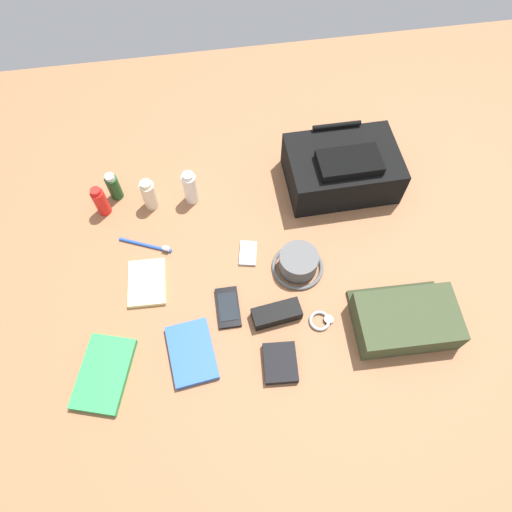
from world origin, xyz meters
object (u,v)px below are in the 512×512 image
at_px(lotion_bottle, 149,195).
at_px(backpack, 342,168).
at_px(cell_phone, 228,307).
at_px(toiletry_pouch, 405,320).
at_px(bucket_hat, 298,263).
at_px(wallet, 280,363).
at_px(sunscreen_spray, 101,201).
at_px(toothpaste_tube, 190,188).
at_px(notepad, 147,283).
at_px(travel_guidebook, 192,353).
at_px(sunglasses_case, 277,314).
at_px(toothbrush, 148,245).
at_px(shampoo_bottle, 114,187).
at_px(media_player, 248,253).
at_px(paperback_novel, 104,374).
at_px(wristwatch, 321,321).

bearing_deg(lotion_bottle, backpack, -0.27).
bearing_deg(cell_phone, toiletry_pouch, -14.67).
relative_size(backpack, toiletry_pouch, 1.26).
bearing_deg(bucket_hat, wallet, -110.32).
bearing_deg(sunscreen_spray, toothpaste_tube, 0.82).
height_order(toiletry_pouch, notepad, toiletry_pouch).
bearing_deg(toothpaste_tube, lotion_bottle, -179.14).
bearing_deg(sunscreen_spray, backpack, -0.07).
xyz_separation_m(travel_guidebook, sunglasses_case, (0.25, 0.07, 0.01)).
xyz_separation_m(bucket_hat, sunglasses_case, (-0.09, -0.15, -0.01)).
height_order(travel_guidebook, sunglasses_case, sunglasses_case).
bearing_deg(toothbrush, cell_phone, -47.87).
bearing_deg(shampoo_bottle, backpack, -4.33).
height_order(toiletry_pouch, toothbrush, toiletry_pouch).
bearing_deg(sunscreen_spray, sunglasses_case, -42.45).
height_order(media_player, wallet, wallet).
bearing_deg(backpack, toiletry_pouch, -83.95).
xyz_separation_m(paperback_novel, travel_guidebook, (0.24, 0.02, -0.00)).
bearing_deg(lotion_bottle, notepad, -95.60).
xyz_separation_m(shampoo_bottle, media_player, (0.40, -0.29, -0.04)).
bearing_deg(lotion_bottle, toothbrush, -97.12).
distance_m(toiletry_pouch, toothbrush, 0.80).
relative_size(shampoo_bottle, toothbrush, 0.65).
distance_m(backpack, toothpaste_tube, 0.50).
xyz_separation_m(bucket_hat, sunscreen_spray, (-0.58, 0.30, 0.02)).
xyz_separation_m(sunscreen_spray, travel_guidebook, (0.24, -0.52, -0.05)).
relative_size(toothpaste_tube, notepad, 0.86).
height_order(toothpaste_tube, media_player, toothpaste_tube).
distance_m(lotion_bottle, paperback_novel, 0.57).
height_order(toothpaste_tube, sunglasses_case, toothpaste_tube).
xyz_separation_m(media_player, notepad, (-0.31, -0.05, 0.00)).
height_order(travel_guidebook, wristwatch, travel_guidebook).
relative_size(travel_guidebook, sunglasses_case, 1.35).
relative_size(backpack, shampoo_bottle, 3.40).
relative_size(toiletry_pouch, notepad, 1.90).
bearing_deg(toiletry_pouch, toothpaste_tube, 136.10).
distance_m(lotion_bottle, sunglasses_case, 0.56).
xyz_separation_m(shampoo_bottle, lotion_bottle, (0.11, -0.05, 0.01)).
bearing_deg(wallet, bucket_hat, 74.19).
distance_m(shampoo_bottle, toothpaste_tube, 0.25).
distance_m(toothpaste_tube, notepad, 0.34).
relative_size(backpack, notepad, 2.39).
relative_size(notepad, sunglasses_case, 1.07).
distance_m(backpack, wristwatch, 0.52).
distance_m(paperback_novel, wallet, 0.48).
height_order(bucket_hat, paperback_novel, bucket_hat).
bearing_deg(toothpaste_tube, sunglasses_case, -65.80).
bearing_deg(wristwatch, notepad, 158.12).
bearing_deg(backpack, toothpaste_tube, 179.42).
relative_size(cell_phone, wallet, 1.14).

